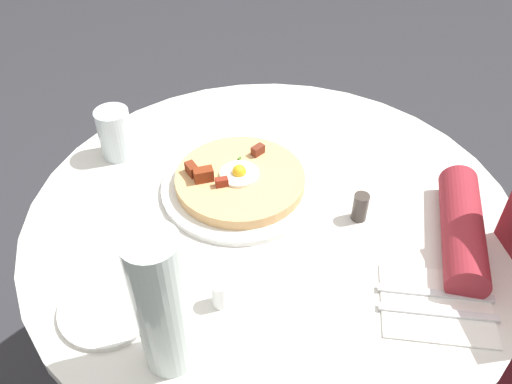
{
  "coord_description": "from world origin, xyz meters",
  "views": [
    {
      "loc": [
        -0.14,
        -0.69,
        1.39
      ],
      "look_at": [
        -0.02,
        0.04,
        0.72
      ],
      "focal_mm": 37.33,
      "sensor_mm": 36.0,
      "label": 1
    }
  ],
  "objects_px": {
    "fork": "(436,293)",
    "pepper_shaker": "(360,207)",
    "dining_table": "(271,269)",
    "water_glass": "(115,133)",
    "salt_shaker": "(220,294)",
    "knife": "(438,312)",
    "water_bottle": "(162,305)",
    "bread_plate": "(108,307)",
    "breakfast_pizza": "(239,179)",
    "pizza_plate": "(240,186)"
  },
  "relations": [
    {
      "from": "water_glass",
      "to": "salt_shaker",
      "type": "relative_size",
      "value": 2.2
    },
    {
      "from": "bread_plate",
      "to": "pizza_plate",
      "type": "bearing_deg",
      "value": 45.79
    },
    {
      "from": "bread_plate",
      "to": "fork",
      "type": "height_order",
      "value": "bread_plate"
    },
    {
      "from": "fork",
      "to": "water_glass",
      "type": "height_order",
      "value": "water_glass"
    },
    {
      "from": "salt_shaker",
      "to": "pepper_shaker",
      "type": "distance_m",
      "value": 0.31
    },
    {
      "from": "knife",
      "to": "salt_shaker",
      "type": "relative_size",
      "value": 3.76
    },
    {
      "from": "water_glass",
      "to": "water_bottle",
      "type": "xyz_separation_m",
      "value": [
        0.09,
        -0.49,
        0.07
      ]
    },
    {
      "from": "water_glass",
      "to": "pepper_shaker",
      "type": "relative_size",
      "value": 1.92
    },
    {
      "from": "pizza_plate",
      "to": "fork",
      "type": "relative_size",
      "value": 1.68
    },
    {
      "from": "dining_table",
      "to": "water_bottle",
      "type": "xyz_separation_m",
      "value": [
        -0.19,
        -0.27,
        0.29
      ]
    },
    {
      "from": "knife",
      "to": "water_bottle",
      "type": "height_order",
      "value": "water_bottle"
    },
    {
      "from": "water_bottle",
      "to": "salt_shaker",
      "type": "bearing_deg",
      "value": 45.11
    },
    {
      "from": "water_glass",
      "to": "pizza_plate",
      "type": "bearing_deg",
      "value": -31.97
    },
    {
      "from": "dining_table",
      "to": "knife",
      "type": "height_order",
      "value": "knife"
    },
    {
      "from": "dining_table",
      "to": "pizza_plate",
      "type": "distance_m",
      "value": 0.19
    },
    {
      "from": "fork",
      "to": "pepper_shaker",
      "type": "xyz_separation_m",
      "value": [
        -0.07,
        0.19,
        0.02
      ]
    },
    {
      "from": "dining_table",
      "to": "breakfast_pizza",
      "type": "relative_size",
      "value": 3.66
    },
    {
      "from": "knife",
      "to": "fork",
      "type": "bearing_deg",
      "value": -90.0
    },
    {
      "from": "pizza_plate",
      "to": "water_glass",
      "type": "bearing_deg",
      "value": 148.03
    },
    {
      "from": "fork",
      "to": "knife",
      "type": "bearing_deg",
      "value": 90.0
    },
    {
      "from": "pizza_plate",
      "to": "water_bottle",
      "type": "relative_size",
      "value": 1.24
    },
    {
      "from": "bread_plate",
      "to": "fork",
      "type": "relative_size",
      "value": 0.84
    },
    {
      "from": "water_glass",
      "to": "water_bottle",
      "type": "bearing_deg",
      "value": -79.63
    },
    {
      "from": "pizza_plate",
      "to": "fork",
      "type": "height_order",
      "value": "pizza_plate"
    },
    {
      "from": "pizza_plate",
      "to": "water_glass",
      "type": "height_order",
      "value": "water_glass"
    },
    {
      "from": "dining_table",
      "to": "salt_shaker",
      "type": "relative_size",
      "value": 18.87
    },
    {
      "from": "salt_shaker",
      "to": "bread_plate",
      "type": "bearing_deg",
      "value": 174.85
    },
    {
      "from": "fork",
      "to": "water_glass",
      "type": "distance_m",
      "value": 0.67
    },
    {
      "from": "dining_table",
      "to": "water_glass",
      "type": "xyz_separation_m",
      "value": [
        -0.28,
        0.22,
        0.22
      ]
    },
    {
      "from": "bread_plate",
      "to": "salt_shaker",
      "type": "distance_m",
      "value": 0.17
    },
    {
      "from": "dining_table",
      "to": "knife",
      "type": "relative_size",
      "value": 5.02
    },
    {
      "from": "fork",
      "to": "salt_shaker",
      "type": "xyz_separation_m",
      "value": [
        -0.34,
        0.04,
        0.02
      ]
    },
    {
      "from": "dining_table",
      "to": "pizza_plate",
      "type": "relative_size",
      "value": 2.98
    },
    {
      "from": "pepper_shaker",
      "to": "bread_plate",
      "type": "bearing_deg",
      "value": -163.22
    },
    {
      "from": "water_bottle",
      "to": "knife",
      "type": "bearing_deg",
      "value": 1.02
    },
    {
      "from": "fork",
      "to": "bread_plate",
      "type": "bearing_deg",
      "value": 10.22
    },
    {
      "from": "water_bottle",
      "to": "breakfast_pizza",
      "type": "bearing_deg",
      "value": 67.16
    },
    {
      "from": "pizza_plate",
      "to": "water_bottle",
      "type": "distance_m",
      "value": 0.39
    },
    {
      "from": "bread_plate",
      "to": "water_bottle",
      "type": "distance_m",
      "value": 0.18
    },
    {
      "from": "breakfast_pizza",
      "to": "pepper_shaker",
      "type": "xyz_separation_m",
      "value": [
        0.2,
        -0.11,
        0.0
      ]
    },
    {
      "from": "bread_plate",
      "to": "knife",
      "type": "height_order",
      "value": "bread_plate"
    },
    {
      "from": "breakfast_pizza",
      "to": "pepper_shaker",
      "type": "distance_m",
      "value": 0.23
    },
    {
      "from": "salt_shaker",
      "to": "breakfast_pizza",
      "type": "bearing_deg",
      "value": 76.26
    },
    {
      "from": "water_bottle",
      "to": "pepper_shaker",
      "type": "height_order",
      "value": "water_bottle"
    },
    {
      "from": "water_glass",
      "to": "fork",
      "type": "bearing_deg",
      "value": -41.44
    },
    {
      "from": "pizza_plate",
      "to": "bread_plate",
      "type": "xyz_separation_m",
      "value": [
        -0.24,
        -0.24,
        -0.0
      ]
    },
    {
      "from": "fork",
      "to": "pepper_shaker",
      "type": "relative_size",
      "value": 3.28
    },
    {
      "from": "bread_plate",
      "to": "pepper_shaker",
      "type": "bearing_deg",
      "value": 16.78
    },
    {
      "from": "pizza_plate",
      "to": "knife",
      "type": "height_order",
      "value": "pizza_plate"
    },
    {
      "from": "dining_table",
      "to": "water_glass",
      "type": "bearing_deg",
      "value": 142.46
    }
  ]
}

